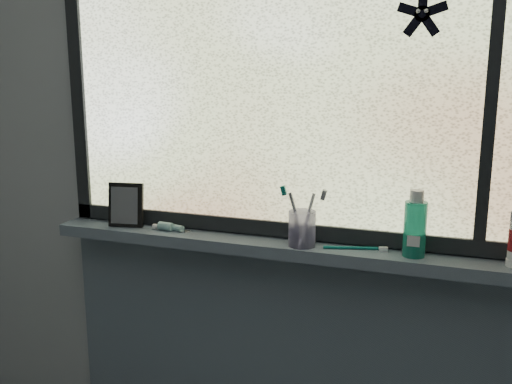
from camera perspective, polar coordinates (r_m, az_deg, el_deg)
The scene contains 13 objects.
wall_back at distance 1.87m, azimuth 3.18°, elevation 2.41°, with size 3.00×0.01×2.50m, color #9EA3A8.
windowsill at distance 1.86m, azimuth 2.43°, elevation -5.57°, with size 1.62×0.14×0.04m, color slate.
sill_apron at distance 2.12m, azimuth 2.79°, elevation -18.34°, with size 1.62×0.02×0.98m, color slate.
window_pane at distance 1.82m, azimuth 3.08°, elevation 11.00°, with size 1.50×0.01×1.00m, color silver.
frame_bottom at distance 1.89m, azimuth 2.88°, elevation -3.71°, with size 1.60×0.03×0.05m, color black.
frame_left at distance 2.17m, azimuth -17.33°, elevation 10.66°, with size 0.05×0.03×1.10m, color black.
frame_mullion at distance 1.75m, azimuth 22.58°, elevation 10.05°, with size 0.04×0.03×1.00m, color black.
starfish_sticker at distance 1.75m, azimuth 16.29°, elevation 16.74°, with size 0.15×0.02×0.15m, color black, non-canonical shape.
vanity_mirror at distance 2.07m, azimuth -12.88°, elevation -1.26°, with size 0.12×0.06×0.16m, color black.
toothpaste_tube at distance 1.99m, azimuth -8.59°, elevation -3.45°, with size 0.16×0.03×0.03m, color silver, non-canonical shape.
toothbrush_cup at distance 1.80m, azimuth 4.62°, elevation -3.67°, with size 0.09×0.09×0.11m, color #AFA4D9.
toothbrush_lying at distance 1.80m, azimuth 9.51°, elevation -5.45°, with size 0.21×0.02×0.01m, color #0C6C63, non-canonical shape.
mouthwash_bottle at distance 1.75m, azimuth 15.63°, elevation -3.04°, with size 0.07×0.07×0.17m, color teal.
Camera 1 is at (0.52, -0.47, 1.57)m, focal length 40.00 mm.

